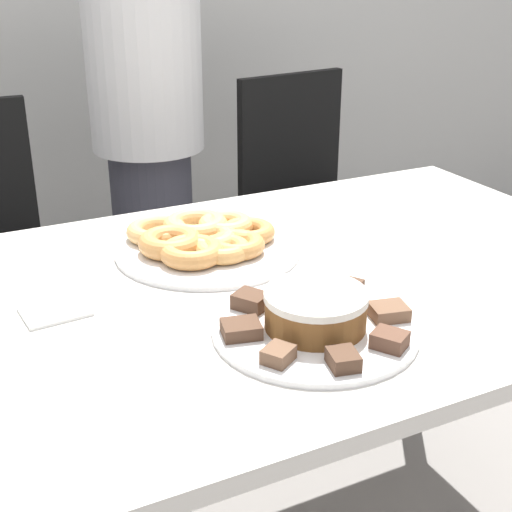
{
  "coord_description": "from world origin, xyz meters",
  "views": [
    {
      "loc": [
        -0.52,
        -1.04,
        1.28
      ],
      "look_at": [
        -0.01,
        -0.02,
        0.79
      ],
      "focal_mm": 50.0,
      "sensor_mm": 36.0,
      "label": 1
    }
  ],
  "objects_px": {
    "plate_cake": "(316,329)",
    "plate_donuts": "(208,249)",
    "person_standing": "(148,125)",
    "office_chair_right": "(316,227)",
    "napkin": "(55,312)",
    "frosted_cake": "(317,309)"
  },
  "relations": [
    {
      "from": "plate_donuts",
      "to": "frosted_cake",
      "type": "bearing_deg",
      "value": -85.88
    },
    {
      "from": "person_standing",
      "to": "plate_cake",
      "type": "height_order",
      "value": "person_standing"
    },
    {
      "from": "person_standing",
      "to": "plate_donuts",
      "type": "relative_size",
      "value": 4.2
    },
    {
      "from": "plate_cake",
      "to": "plate_donuts",
      "type": "relative_size",
      "value": 0.88
    },
    {
      "from": "person_standing",
      "to": "office_chair_right",
      "type": "height_order",
      "value": "person_standing"
    },
    {
      "from": "plate_donuts",
      "to": "napkin",
      "type": "distance_m",
      "value": 0.35
    },
    {
      "from": "office_chair_right",
      "to": "plate_donuts",
      "type": "distance_m",
      "value": 0.97
    },
    {
      "from": "office_chair_right",
      "to": "plate_cake",
      "type": "bearing_deg",
      "value": -129.15
    },
    {
      "from": "frosted_cake",
      "to": "napkin",
      "type": "height_order",
      "value": "frosted_cake"
    },
    {
      "from": "person_standing",
      "to": "frosted_cake",
      "type": "bearing_deg",
      "value": -95.06
    },
    {
      "from": "person_standing",
      "to": "plate_cake",
      "type": "relative_size",
      "value": 4.76
    },
    {
      "from": "office_chair_right",
      "to": "frosted_cake",
      "type": "height_order",
      "value": "office_chair_right"
    },
    {
      "from": "office_chair_right",
      "to": "napkin",
      "type": "distance_m",
      "value": 1.28
    },
    {
      "from": "person_standing",
      "to": "plate_donuts",
      "type": "height_order",
      "value": "person_standing"
    },
    {
      "from": "frosted_cake",
      "to": "plate_donuts",
      "type": "bearing_deg",
      "value": 94.12
    },
    {
      "from": "office_chair_right",
      "to": "plate_donuts",
      "type": "height_order",
      "value": "office_chair_right"
    },
    {
      "from": "office_chair_right",
      "to": "person_standing",
      "type": "bearing_deg",
      "value": 162.43
    },
    {
      "from": "plate_cake",
      "to": "napkin",
      "type": "relative_size",
      "value": 2.91
    },
    {
      "from": "person_standing",
      "to": "frosted_cake",
      "type": "distance_m",
      "value": 1.12
    },
    {
      "from": "napkin",
      "to": "plate_cake",
      "type": "bearing_deg",
      "value": -34.58
    },
    {
      "from": "frosted_cake",
      "to": "plate_cake",
      "type": "bearing_deg",
      "value": -63.43
    },
    {
      "from": "plate_donuts",
      "to": "frosted_cake",
      "type": "relative_size",
      "value": 2.27
    }
  ]
}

